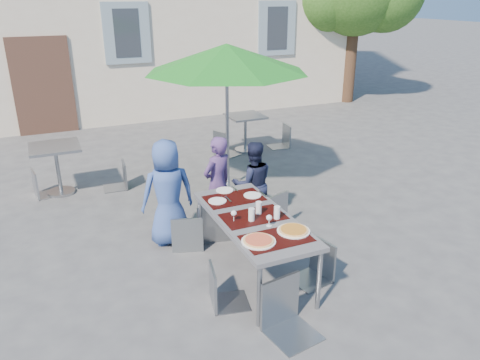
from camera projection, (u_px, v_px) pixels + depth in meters
name	position (u px, v px, depth m)	size (l,w,h in m)	color
ground	(269.00, 276.00, 5.49)	(90.00, 90.00, 0.00)	#414144
dining_table	(253.00, 221.00, 5.27)	(0.80, 1.85, 0.76)	#403F44
pizza_near_left	(259.00, 241.00, 4.71)	(0.35, 0.35, 0.03)	white
pizza_near_right	(294.00, 230.00, 4.91)	(0.35, 0.35, 0.03)	white
glassware	(260.00, 213.00, 5.17)	(0.53, 0.38, 0.15)	silver
place_settings	(232.00, 195.00, 5.78)	(0.72, 0.51, 0.01)	white
child_0	(168.00, 193.00, 5.99)	(0.69, 0.45, 1.41)	#365196
child_1	(218.00, 184.00, 6.38)	(0.49, 0.32, 1.33)	#4C3267
child_2	(253.00, 184.00, 6.52)	(0.59, 0.34, 1.22)	#181D36
chair_0	(186.00, 212.00, 5.89)	(0.50, 0.51, 0.90)	#939A9E
chair_1	(213.00, 199.00, 6.11)	(0.53, 0.54, 1.00)	gray
chair_2	(270.00, 188.00, 6.35)	(0.60, 0.60, 1.05)	gray
chair_3	(221.00, 264.00, 4.80)	(0.45, 0.45, 0.86)	gray
chair_4	(318.00, 239.00, 5.25)	(0.46, 0.46, 0.89)	gray
chair_5	(288.00, 277.00, 4.39)	(0.52, 0.52, 1.02)	gray
patio_umbrella	(227.00, 59.00, 7.19)	(2.59, 2.59, 2.37)	#9FA2A6
cafe_table_0	(56.00, 159.00, 7.53)	(0.77, 0.77, 0.82)	#9FA2A6
bg_chair_l_0	(39.00, 168.00, 7.47)	(0.43, 0.43, 0.85)	#93979E
bg_chair_r_0	(118.00, 160.00, 7.79)	(0.41, 0.40, 0.86)	slate
cafe_table_1	(245.00, 126.00, 9.64)	(0.71, 0.71, 0.76)	#9FA2A6
bg_chair_l_1	(224.00, 128.00, 9.32)	(0.57, 0.57, 0.98)	gray
bg_chair_r_1	(283.00, 123.00, 9.89)	(0.44, 0.43, 0.90)	gray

